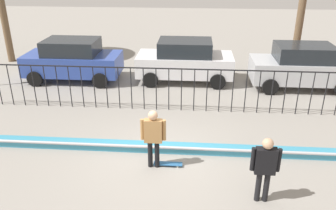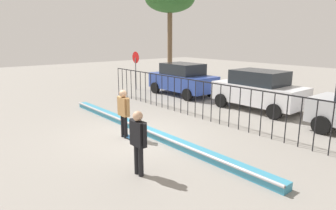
{
  "view_description": "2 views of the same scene",
  "coord_description": "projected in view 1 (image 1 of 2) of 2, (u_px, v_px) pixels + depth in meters",
  "views": [
    {
      "loc": [
        0.9,
        -8.38,
        5.41
      ],
      "look_at": [
        0.13,
        1.38,
        1.1
      ],
      "focal_mm": 36.88,
      "sensor_mm": 36.0,
      "label": 1
    },
    {
      "loc": [
        8.41,
        -5.44,
        3.44
      ],
      "look_at": [
        0.73,
        0.9,
        1.13
      ],
      "focal_mm": 31.53,
      "sensor_mm": 36.0,
      "label": 2
    }
  ],
  "objects": [
    {
      "name": "skateboarder",
      "position": [
        153.0,
        134.0,
        9.16
      ],
      "size": [
        0.68,
        0.26,
        1.69
      ],
      "rotation": [
        0.0,
        0.0,
        0.34
      ],
      "color": "black",
      "rests_on": "ground"
    },
    {
      "name": "skateboard",
      "position": [
        168.0,
        164.0,
        9.57
      ],
      "size": [
        0.8,
        0.2,
        0.07
      ],
      "rotation": [
        0.0,
        0.0,
        0.03
      ],
      "color": "#26598C",
      "rests_on": "ground"
    },
    {
      "name": "bowl_coping_ledge",
      "position": [
        161.0,
        147.0,
        10.26
      ],
      "size": [
        11.0,
        0.4,
        0.27
      ],
      "color": "teal",
      "rests_on": "ground"
    },
    {
      "name": "ground_plane",
      "position": [
        160.0,
        159.0,
        9.89
      ],
      "size": [
        60.0,
        60.0,
        0.0
      ],
      "primitive_type": "plane",
      "color": "gray"
    },
    {
      "name": "parked_car_silver",
      "position": [
        302.0,
        66.0,
        14.82
      ],
      "size": [
        4.3,
        2.12,
        1.9
      ],
      "rotation": [
        0.0,
        0.0,
        0.06
      ],
      "color": "#B7BABF",
      "rests_on": "ground"
    },
    {
      "name": "parked_car_blue",
      "position": [
        73.0,
        60.0,
        15.73
      ],
      "size": [
        4.3,
        2.12,
        1.9
      ],
      "rotation": [
        0.0,
        0.0,
        0.04
      ],
      "color": "#2D479E",
      "rests_on": "ground"
    },
    {
      "name": "parked_car_white",
      "position": [
        185.0,
        60.0,
        15.6
      ],
      "size": [
        4.3,
        2.12,
        1.9
      ],
      "rotation": [
        0.0,
        0.0,
        -0.06
      ],
      "color": "silver",
      "rests_on": "ground"
    },
    {
      "name": "perimeter_fence",
      "position": [
        169.0,
        84.0,
        12.61
      ],
      "size": [
        14.04,
        0.04,
        1.64
      ],
      "color": "black",
      "rests_on": "ground"
    },
    {
      "name": "camera_operator",
      "position": [
        265.0,
        164.0,
        7.85
      ],
      "size": [
        0.68,
        0.25,
        1.68
      ],
      "rotation": [
        0.0,
        0.0,
        2.36
      ],
      "color": "black",
      "rests_on": "ground"
    }
  ]
}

